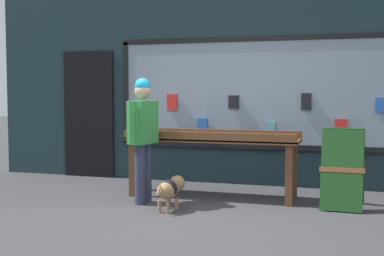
% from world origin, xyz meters
% --- Properties ---
extents(ground_plane, '(40.00, 40.00, 0.00)m').
position_xyz_m(ground_plane, '(0.00, 0.00, 0.00)').
color(ground_plane, '#38383A').
extents(shopfront_facade, '(8.15, 0.29, 3.53)m').
position_xyz_m(shopfront_facade, '(-0.00, 2.39, 1.74)').
color(shopfront_facade, '#192D33').
rests_on(shopfront_facade, ground_plane).
extents(display_table_main, '(2.32, 0.63, 0.91)m').
position_xyz_m(display_table_main, '(0.00, 1.18, 0.72)').
color(display_table_main, brown).
rests_on(display_table_main, ground_plane).
extents(person_browsing, '(0.27, 0.64, 1.60)m').
position_xyz_m(person_browsing, '(-0.74, 0.55, 0.93)').
color(person_browsing, '#2D334C').
rests_on(person_browsing, ground_plane).
extents(small_dog, '(0.27, 0.60, 0.40)m').
position_xyz_m(small_dog, '(-0.27, 0.26, 0.26)').
color(small_dog, '#99724C').
rests_on(small_dog, ground_plane).
extents(sandwich_board_sign, '(0.55, 0.69, 0.97)m').
position_xyz_m(sandwich_board_sign, '(1.70, 1.09, 0.49)').
color(sandwich_board_sign, '#193F19').
rests_on(sandwich_board_sign, ground_plane).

